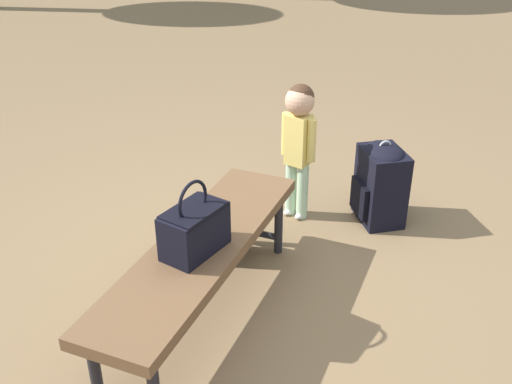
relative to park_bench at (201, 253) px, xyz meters
The scene contains 6 objects.
ground_plane 0.53m from the park_bench, ahead, with size 40.00×40.00×0.00m, color brown.
park_bench is the anchor object (origin of this frame).
handbag 0.20m from the park_bench, 165.26° to the right, with size 0.33×0.20×0.37m.
child_standing 1.18m from the park_bench, ahead, with size 0.18×0.24×0.90m.
backpack_large 1.45m from the park_bench, 17.23° to the right, with size 0.41×0.40×0.56m.
backpack_small 0.59m from the park_bench, 28.84° to the left, with size 0.27×0.25×0.38m.
Camera 1 is at (-2.29, -1.49, 2.03)m, focal length 42.05 mm.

